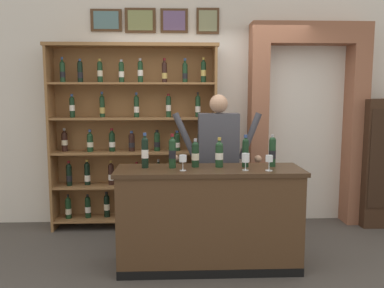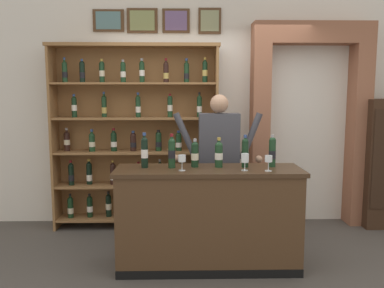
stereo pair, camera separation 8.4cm
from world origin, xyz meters
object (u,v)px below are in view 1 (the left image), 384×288
Objects in this scene: wine_glass_left at (183,159)px; wine_glass_right at (246,158)px; wine_shelf at (134,135)px; tasting_bottle_rosso at (172,152)px; shopkeeper at (218,153)px; tasting_bottle_chianti at (145,151)px; tasting_bottle_brunello at (219,154)px; tasting_bottle_super_tuscan at (272,151)px; tasting_bottle_bianco at (245,152)px; wine_glass_center at (269,160)px; tasting_counter at (209,218)px; tasting_bottle_riserva at (195,154)px; side_cabinet at (383,162)px.

wine_glass_right reaches higher than wine_glass_left.
wine_shelf is 1.29m from tasting_bottle_rosso.
wine_glass_right is (1.16, -1.35, -0.08)m from wine_shelf.
shopkeeper is 0.94m from tasting_bottle_chianti.
tasting_bottle_chianti is 0.96m from wine_glass_right.
wine_shelf is 14.13× the size of wine_glass_right.
tasting_bottle_brunello reaches higher than wine_glass_right.
tasting_bottle_super_tuscan is 0.35m from wine_glass_right.
tasting_bottle_bianco is 0.28m from wine_glass_center.
wine_shelf reaches higher than tasting_bottle_bianco.
wine_glass_right is (0.33, -0.11, 0.60)m from tasting_counter.
tasting_bottle_super_tuscan is (1.45, -1.17, -0.04)m from wine_shelf.
shopkeeper is at bearing 59.97° from wine_glass_left.
tasting_bottle_super_tuscan reaches higher than tasting_bottle_riserva.
wine_glass_right is (0.23, -0.17, -0.02)m from tasting_bottle_brunello.
wine_shelf is at bearing 130.67° from wine_glass_right.
tasting_bottle_chianti is at bearing 174.43° from tasting_counter.
tasting_counter is 0.73m from tasting_bottle_bianco.
tasting_bottle_bianco is 1.95× the size of wine_glass_right.
shopkeeper is 6.03× the size of tasting_bottle_riserva.
tasting_bottle_chianti is 0.72m from tasting_bottle_brunello.
shopkeeper is 11.46× the size of wine_glass_center.
tasting_bottle_bianco is at bearing -44.89° from wine_shelf.
tasting_bottle_super_tuscan is at bearing 31.67° from wine_glass_right.
shopkeeper is at bearing 75.99° from tasting_counter.
tasting_bottle_rosso reaches higher than tasting_bottle_super_tuscan.
wine_glass_center is (-0.08, -0.21, -0.05)m from tasting_bottle_super_tuscan.
tasting_counter is 0.74m from tasting_bottle_rosso.
wine_shelf is 8.19× the size of tasting_bottle_riserva.
tasting_bottle_chianti reaches higher than tasting_bottle_rosso.
tasting_bottle_riserva is at bearing -118.08° from shopkeeper.
shopkeeper reaches higher than tasting_bottle_riserva.
wine_glass_left is at bearing -158.78° from tasting_counter.
tasting_bottle_rosso is (0.26, -0.02, -0.00)m from tasting_bottle_chianti.
tasting_bottle_bianco is at bearing -177.24° from tasting_bottle_super_tuscan.
tasting_bottle_super_tuscan is at bearing 0.64° from tasting_bottle_chianti.
tasting_bottle_brunello is at bearing 32.87° from tasting_counter.
tasting_bottle_super_tuscan is at bearing 2.76° from tasting_bottle_bianco.
side_cabinet is at bearing 27.65° from tasting_counter.
tasting_bottle_bianco is (-1.99, -1.17, 0.32)m from side_cabinet.
tasting_bottle_rosso is (0.48, -1.20, -0.04)m from wine_shelf.
tasting_bottle_chianti is 1.22× the size of tasting_bottle_riserva.
tasting_counter is 0.70m from wine_glass_right.
tasting_bottle_chianti is at bearing -179.94° from tasting_bottle_bianco.
tasting_bottle_super_tuscan reaches higher than wine_glass_right.
shopkeeper reaches higher than tasting_bottle_bianco.
tasting_bottle_riserva is at bearing -155.03° from side_cabinet.
side_cabinet is at bearing 33.86° from tasting_bottle_super_tuscan.
wine_glass_center is (0.44, -0.21, -0.03)m from tasting_bottle_brunello.
tasting_bottle_rosso is 2.05× the size of wine_glass_right.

